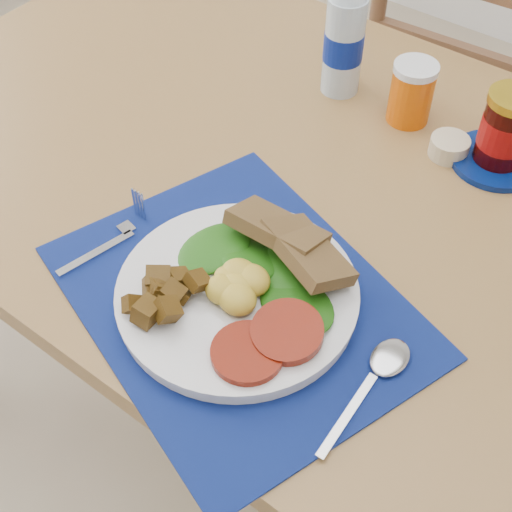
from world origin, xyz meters
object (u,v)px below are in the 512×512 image
at_px(water_bottle, 344,38).
at_px(breakfast_plate, 231,289).
at_px(chair_far, 455,80).
at_px(jam_on_saucer, 504,134).
at_px(juice_glass, 411,94).

bearing_deg(water_bottle, breakfast_plate, -73.47).
relative_size(chair_far, jam_on_saucer, 7.51).
relative_size(breakfast_plate, jam_on_saucer, 2.19).
distance_m(water_bottle, juice_glass, 0.14).
distance_m(breakfast_plate, water_bottle, 0.51).
distance_m(chair_far, breakfast_plate, 0.96).
bearing_deg(juice_glass, jam_on_saucer, -5.16).
relative_size(chair_far, juice_glass, 10.88).
bearing_deg(breakfast_plate, jam_on_saucer, 78.56).
relative_size(juice_glass, jam_on_saucer, 0.69).
bearing_deg(chair_far, juice_glass, 97.87).
height_order(chair_far, breakfast_plate, chair_far).
relative_size(chair_far, breakfast_plate, 3.43).
distance_m(chair_far, juice_glass, 0.52).
relative_size(water_bottle, jam_on_saucer, 1.61).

